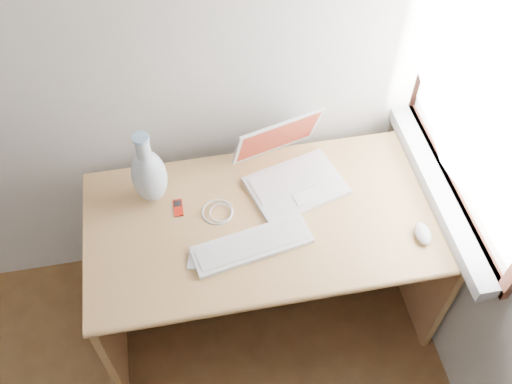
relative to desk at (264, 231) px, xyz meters
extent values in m
cube|color=white|center=(0.74, -0.10, 0.78)|extent=(0.01, 0.90, 1.00)
cube|color=gray|center=(0.69, -0.10, 0.25)|extent=(0.10, 0.96, 0.06)
cube|color=white|center=(0.67, -0.10, 0.81)|extent=(0.02, 0.84, 0.92)
cube|color=tan|center=(0.00, -0.09, 0.20)|extent=(1.43, 0.71, 0.03)
cube|color=tan|center=(-0.70, -0.09, -0.17)|extent=(0.03, 0.67, 0.72)
cube|color=tan|center=(0.70, -0.09, -0.17)|extent=(0.03, 0.67, 0.72)
cube|color=tan|center=(0.00, 0.26, -0.05)|extent=(1.37, 0.03, 0.48)
cube|color=silver|center=(0.14, 0.04, 0.23)|extent=(0.43, 0.35, 0.02)
cube|color=white|center=(0.14, 0.04, 0.24)|extent=(0.36, 0.23, 0.00)
cube|color=silver|center=(0.14, 0.17, 0.35)|extent=(0.38, 0.19, 0.24)
cube|color=maroon|center=(0.14, 0.17, 0.35)|extent=(0.35, 0.17, 0.21)
cube|color=white|center=(-0.09, -0.21, 0.23)|extent=(0.47, 0.21, 0.02)
cube|color=white|center=(-0.09, -0.21, 0.24)|extent=(0.43, 0.18, 0.00)
ellipsoid|color=silver|center=(0.56, -0.28, 0.24)|extent=(0.07, 0.11, 0.04)
cube|color=#AB170B|center=(-0.34, 0.02, 0.22)|extent=(0.04, 0.08, 0.01)
cube|color=black|center=(-0.34, 0.02, 0.23)|extent=(0.03, 0.03, 0.00)
torus|color=white|center=(-0.19, -0.03, 0.22)|extent=(0.15, 0.15, 0.01)
cube|color=white|center=(-0.32, -0.23, 0.22)|extent=(0.05, 0.09, 0.01)
ellipsoid|color=silver|center=(-0.43, 0.10, 0.35)|extent=(0.14, 0.14, 0.26)
cylinder|color=silver|center=(-0.43, 0.10, 0.51)|extent=(0.05, 0.05, 0.10)
cylinder|color=#89B4DB|center=(-0.43, 0.10, 0.56)|extent=(0.06, 0.06, 0.01)
camera|label=1|loc=(-0.29, -1.36, 2.02)|focal=40.00mm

